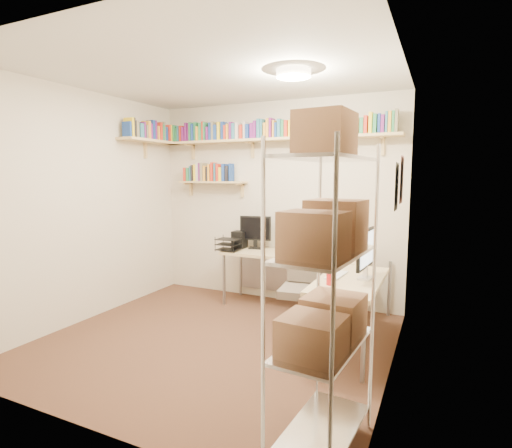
# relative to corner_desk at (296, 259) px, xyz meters

# --- Properties ---
(ground) EXTENTS (3.20, 3.20, 0.00)m
(ground) POSITION_rel_corner_desk_xyz_m (-0.47, -0.99, -0.66)
(ground) COLOR #45301D
(ground) RESTS_ON ground
(room_shell) EXTENTS (3.24, 3.04, 2.52)m
(room_shell) POSITION_rel_corner_desk_xyz_m (-0.47, -0.99, 0.89)
(room_shell) COLOR beige
(room_shell) RESTS_ON ground
(wall_shelves) EXTENTS (3.12, 1.09, 0.80)m
(wall_shelves) POSITION_rel_corner_desk_xyz_m (-0.90, 0.31, 1.37)
(wall_shelves) COLOR #DAB37B
(wall_shelves) RESTS_ON ground
(corner_desk) EXTENTS (2.05, 1.73, 1.15)m
(corner_desk) POSITION_rel_corner_desk_xyz_m (0.00, 0.00, 0.00)
(corner_desk) COLOR beige
(corner_desk) RESTS_ON ground
(office_chair) EXTENTS (0.48, 0.49, 0.92)m
(office_chair) POSITION_rel_corner_desk_xyz_m (0.22, -0.44, -0.27)
(office_chair) COLOR black
(office_chair) RESTS_ON ground
(wire_rack) EXTENTS (0.44, 0.80, 1.91)m
(wire_rack) POSITION_rel_corner_desk_xyz_m (0.89, -2.09, 0.46)
(wire_rack) COLOR silver
(wire_rack) RESTS_ON ground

